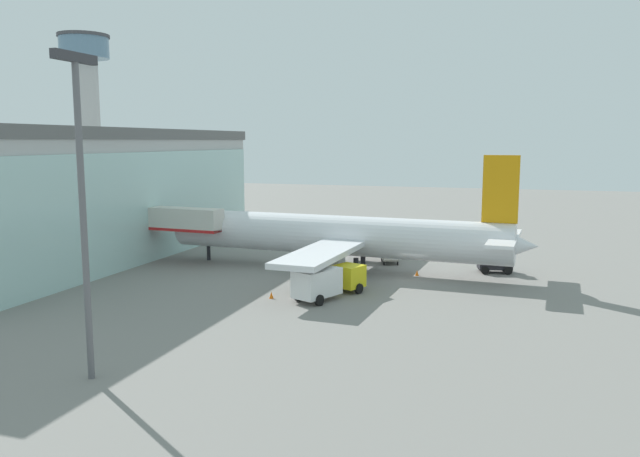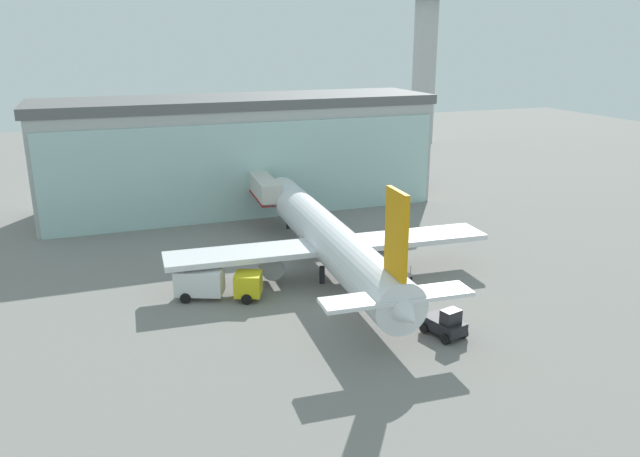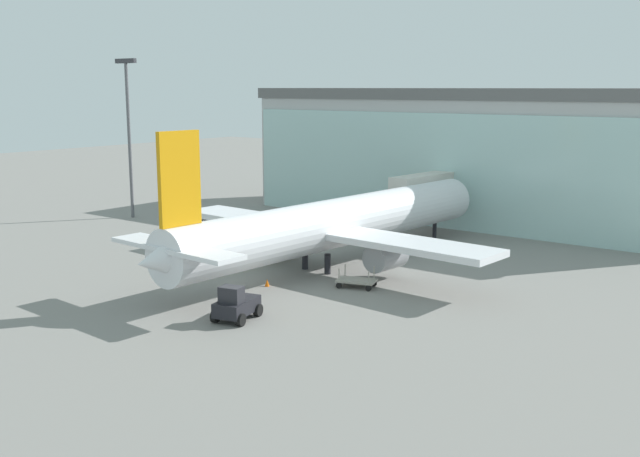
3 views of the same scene
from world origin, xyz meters
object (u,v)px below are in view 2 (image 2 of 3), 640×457
(baggage_cart, at_px, (396,277))
(safety_cone_wingtip, at_px, (189,280))
(safety_cone_nose, at_px, (359,303))
(airplane, at_px, (327,238))
(catering_truck, at_px, (215,283))
(jet_bridge, at_px, (261,186))
(control_tower, at_px, (426,40))
(pushback_tug, at_px, (445,324))

(baggage_cart, relative_size, safety_cone_wingtip, 5.74)
(safety_cone_nose, bearing_deg, airplane, 88.64)
(catering_truck, height_order, baggage_cart, catering_truck)
(airplane, height_order, baggage_cart, airplane)
(jet_bridge, bearing_deg, safety_cone_wingtip, 149.23)
(jet_bridge, relative_size, catering_truck, 1.60)
(control_tower, xyz_separation_m, safety_cone_nose, (-47.09, -73.82, -20.71))
(control_tower, bearing_deg, airplane, -125.45)
(airplane, bearing_deg, safety_cone_nose, -178.05)
(airplane, bearing_deg, safety_cone_wingtip, 83.31)
(safety_cone_nose, bearing_deg, jet_bridge, 92.43)
(baggage_cart, relative_size, safety_cone_nose, 5.74)
(catering_truck, bearing_deg, pushback_tug, -18.25)
(baggage_cart, xyz_separation_m, pushback_tug, (-1.56, -11.03, 0.47))
(control_tower, height_order, safety_cone_nose, control_tower)
(airplane, distance_m, catering_truck, 11.53)
(jet_bridge, height_order, control_tower, control_tower)
(jet_bridge, xyz_separation_m, control_tower, (48.21, 47.34, 16.42))
(catering_truck, distance_m, baggage_cart, 16.49)
(airplane, bearing_deg, catering_truck, 104.42)
(pushback_tug, xyz_separation_m, safety_cone_wingtip, (-16.35, 17.43, -0.70))
(jet_bridge, bearing_deg, baggage_cart, -159.79)
(airplane, height_order, safety_cone_nose, airplane)
(baggage_cart, bearing_deg, jet_bridge, -92.00)
(airplane, distance_m, safety_cone_wingtip, 13.31)
(jet_bridge, bearing_deg, safety_cone_nose, -173.38)
(pushback_tug, height_order, safety_cone_nose, pushback_tug)
(control_tower, relative_size, safety_cone_wingtip, 61.41)
(airplane, bearing_deg, jet_bridge, 7.36)
(jet_bridge, distance_m, catering_truck, 23.14)
(jet_bridge, xyz_separation_m, safety_cone_nose, (1.12, -26.48, -4.29))
(jet_bridge, distance_m, airplane, 18.61)
(catering_truck, height_order, safety_cone_nose, catering_truck)
(safety_cone_wingtip, bearing_deg, control_tower, 46.87)
(catering_truck, relative_size, safety_cone_wingtip, 13.78)
(control_tower, relative_size, pushback_tug, 9.54)
(catering_truck, bearing_deg, control_tower, 72.63)
(baggage_cart, distance_m, safety_cone_wingtip, 19.02)
(catering_truck, height_order, pushback_tug, catering_truck)
(pushback_tug, height_order, safety_cone_wingtip, pushback_tug)
(catering_truck, xyz_separation_m, pushback_tug, (14.78, -13.00, -0.49))
(airplane, relative_size, safety_cone_nose, 70.62)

